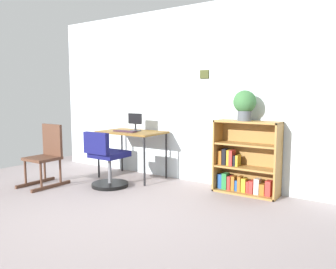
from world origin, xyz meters
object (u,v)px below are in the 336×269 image
Objects in this scene: office_chair at (107,163)px; rocking_chair at (47,155)px; bookshelf_low at (246,162)px; keyboard at (125,131)px; desk at (132,135)px; potted_plant_on_shelf at (245,104)px; monitor at (135,122)px.

office_chair is 0.90m from rocking_chair.
bookshelf_low is at bearing 26.05° from office_chair.
keyboard is 0.64m from office_chair.
office_chair is 0.83× the size of bookshelf_low.
office_chair is (0.07, -0.63, -0.33)m from desk.
rocking_chair is at bearing -154.35° from office_chair.
office_chair is 2.03× the size of potted_plant_on_shelf.
office_chair is 1.91m from bookshelf_low.
rocking_chair is (-0.74, -1.02, -0.23)m from desk.
potted_plant_on_shelf is (1.77, 0.16, 0.51)m from desk.
bookshelf_low reaches higher than office_chair.
desk is at bearing -174.94° from potted_plant_on_shelf.
desk is at bearing 53.79° from rocking_chair.
potted_plant_on_shelf reaches higher than rocking_chair.
bookshelf_low is at bearing 5.27° from monitor.
desk is 3.61× the size of monitor.
potted_plant_on_shelf is (2.51, 1.17, 0.74)m from rocking_chair.
keyboard is at bearing 50.52° from rocking_chair.
rocking_chair is 2.81m from bookshelf_low.
potted_plant_on_shelf is at bearing 3.54° from monitor.
potted_plant_on_shelf is (1.70, 0.78, 0.84)m from office_chair.
potted_plant_on_shelf is at bearing 9.29° from keyboard.
office_chair is at bearing -86.83° from monitor.
monitor is at bearing 75.89° from keyboard.
keyboard is 0.99× the size of potted_plant_on_shelf.
desk is 0.15m from keyboard.
desk is 1.28m from rocking_chair.
office_chair is at bearing -84.08° from desk.
bookshelf_low is at bearing 6.74° from desk.
bookshelf_low is at bearing 25.92° from rocking_chair.
potted_plant_on_shelf reaches higher than monitor.
desk is 2.52× the size of potted_plant_on_shelf.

